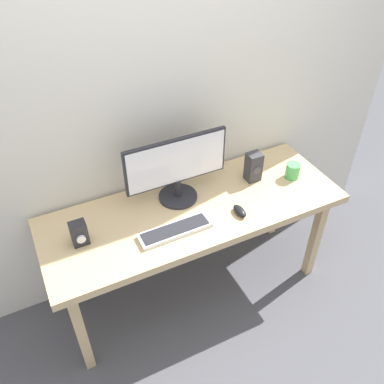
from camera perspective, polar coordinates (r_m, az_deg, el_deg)
name	(u,v)px	position (r m, az deg, el deg)	size (l,w,h in m)	color
ground_plane	(194,287)	(2.93, 0.25, -13.06)	(6.00, 6.00, 0.00)	#4C4C51
wall_back	(164,58)	(2.26, -3.87, 17.99)	(3.30, 0.04, 3.00)	silver
desk	(194,217)	(2.43, 0.30, -3.43)	(1.77, 0.64, 0.75)	tan
monitor	(177,167)	(2.32, -2.15, 3.49)	(0.61, 0.23, 0.40)	#232328
keyboard_primary	(175,230)	(2.22, -2.35, -5.34)	(0.41, 0.12, 0.03)	silver
mouse	(240,211)	(2.34, 6.62, -2.63)	(0.05, 0.11, 0.04)	black
speaker_right	(253,167)	(2.55, 8.52, 3.47)	(0.09, 0.08, 0.19)	#333338
audio_controller	(79,233)	(2.21, -15.38, -5.56)	(0.08, 0.08, 0.14)	#232328
coffee_mug	(293,171)	(2.64, 13.78, 2.88)	(0.09, 0.09, 0.10)	#4CB259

